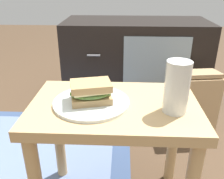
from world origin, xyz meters
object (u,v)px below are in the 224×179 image
Objects in this scene: plate at (91,102)px; paper_bag at (196,104)px; tv_cabinet at (135,62)px; sandwich_front at (91,92)px; beer_glass at (177,88)px.

plate is 0.65× the size of paper_bag.
paper_bag is at bearing -51.61° from tv_cabinet.
beer_glass is (0.26, -0.04, 0.03)m from sandwich_front.
sandwich_front is 0.27m from beer_glass.
tv_cabinet is 0.99m from sandwich_front.
beer_glass is 0.42× the size of paper_bag.
tv_cabinet is 6.13× the size of sandwich_front.
paper_bag is (0.52, 0.53, -0.31)m from sandwich_front.
beer_glass reaches higher than plate.
plate is (-0.19, -0.95, 0.17)m from tv_cabinet.
beer_glass is at bearing -114.38° from paper_bag.
beer_glass is at bearing -85.52° from tv_cabinet.
sandwich_front is at bearing 172.14° from beer_glass.
plate is at bearing 172.14° from beer_glass.
tv_cabinet is 3.82× the size of plate.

